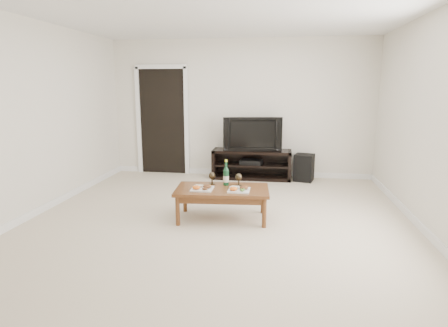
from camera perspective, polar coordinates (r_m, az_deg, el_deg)
The scene contains 14 objects.
floor at distance 4.81m, azimuth -1.09°, elevation -9.35°, with size 5.50×5.50×0.00m, color beige.
back_wall at distance 7.24m, azimuth 2.57°, elevation 8.35°, with size 5.00×0.04×2.60m, color silver.
ceiling at distance 4.57m, azimuth -1.23°, elevation 22.95°, with size 5.00×5.50×0.04m, color white.
doorway at distance 7.55m, azimuth -9.33°, elevation 6.25°, with size 0.90×0.02×2.05m, color black.
media_console at distance 7.09m, azimuth 4.23°, elevation -0.12°, with size 1.47×0.45×0.55m, color black.
television at distance 6.99m, azimuth 4.30°, elevation 4.59°, with size 1.08×0.14×0.62m, color black.
av_receiver at distance 7.07m, azimuth 4.17°, elevation 0.26°, with size 0.40×0.30×0.08m, color black.
subwoofer at distance 7.07m, azimuth 12.09°, elevation -0.61°, with size 0.33×0.33×0.50m, color black.
coffee_table at distance 4.95m, azimuth -0.28°, elevation -6.15°, with size 1.20×0.66×0.42m, color brown.
plate_left at distance 4.83m, azimuth -3.34°, elevation -3.59°, with size 0.27×0.27×0.07m, color white.
plate_right at distance 4.77m, azimuth 2.30°, elevation -3.79°, with size 0.27×0.27×0.07m, color white.
wine_bottle at distance 5.00m, azimuth 0.31°, elevation -1.38°, with size 0.07×0.07×0.35m, color #103C20.
goblet_left at distance 5.07m, azimuth -1.83°, elevation -2.25°, with size 0.09×0.09×0.17m, color #32291B, non-canonical shape.
goblet_right at distance 4.99m, azimuth 2.26°, elevation -2.48°, with size 0.09×0.09×0.17m, color #32291B, non-canonical shape.
Camera 1 is at (0.76, -4.42, 1.74)m, focal length 30.00 mm.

